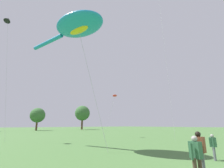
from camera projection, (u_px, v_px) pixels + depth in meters
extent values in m
ellipsoid|color=#1E8CBF|center=(79.00, 25.00, 15.18)|extent=(4.42, 5.70, 1.13)
cylinder|color=#1E8CBF|center=(47.00, 42.00, 17.97)|extent=(1.50, 4.91, 0.41)
ellipsoid|color=yellow|center=(79.00, 30.00, 15.06)|extent=(1.29, 2.36, 0.41)
cylinder|color=#B2B2B7|center=(91.00, 83.00, 13.21)|extent=(1.37, 2.76, 10.35)
cylinder|color=slate|center=(215.00, 154.00, 8.87)|extent=(0.12, 0.12, 0.72)
cylinder|color=slate|center=(214.00, 153.00, 9.09)|extent=(0.12, 0.12, 0.72)
cube|color=#2D5B3D|center=(213.00, 142.00, 9.13)|extent=(0.33, 0.40, 0.51)
sphere|color=#9E9993|center=(212.00, 136.00, 9.21)|extent=(0.18, 0.18, 0.18)
cylinder|color=#2D5B3D|center=(213.00, 143.00, 8.94)|extent=(0.08, 0.08, 0.49)
cylinder|color=#2D5B3D|center=(213.00, 142.00, 9.30)|extent=(0.08, 0.08, 0.49)
cube|color=#2D5B3D|center=(196.00, 150.00, 5.66)|extent=(0.30, 0.42, 0.56)
sphere|color=#9E9993|center=(194.00, 139.00, 5.75)|extent=(0.20, 0.20, 0.20)
cylinder|color=#2D5B3D|center=(192.00, 152.00, 5.54)|extent=(0.09, 0.09, 0.54)
cylinder|color=#2D5B3D|center=(200.00, 150.00, 5.76)|extent=(0.09, 0.09, 0.54)
cylinder|color=slate|center=(200.00, 164.00, 6.24)|extent=(0.14, 0.14, 0.85)
cylinder|color=slate|center=(203.00, 163.00, 6.44)|extent=(0.14, 0.14, 0.85)
cube|color=brown|center=(199.00, 144.00, 6.51)|extent=(0.25, 0.41, 0.60)
sphere|color=black|center=(198.00, 134.00, 6.60)|extent=(0.22, 0.22, 0.22)
cylinder|color=brown|center=(197.00, 146.00, 6.34)|extent=(0.09, 0.09, 0.58)
cylinder|color=brown|center=(202.00, 145.00, 6.66)|extent=(0.09, 0.09, 0.58)
cone|color=black|center=(8.00, 20.00, 23.37)|extent=(1.29, 1.38, 1.06)
cylinder|color=#B2B2B7|center=(6.00, 73.00, 20.84)|extent=(1.52, 2.73, 16.60)
cylinder|color=#B2B2B7|center=(165.00, 53.00, 25.00)|extent=(3.15, 2.42, 25.15)
ellipsoid|color=red|center=(115.00, 96.00, 27.83)|extent=(1.11, 0.83, 0.46)
cylinder|color=#B2B2B7|center=(110.00, 115.00, 26.39)|extent=(2.18, 0.23, 6.76)
cylinder|color=#513823|center=(82.00, 124.00, 68.27)|extent=(0.75, 0.75, 4.29)
sphere|color=#386633|center=(82.00, 113.00, 69.41)|extent=(6.28, 6.28, 6.28)
cylinder|color=#513823|center=(36.00, 126.00, 56.89)|extent=(0.62, 0.62, 3.20)
sphere|color=#386633|center=(38.00, 115.00, 57.78)|extent=(5.13, 5.13, 5.13)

